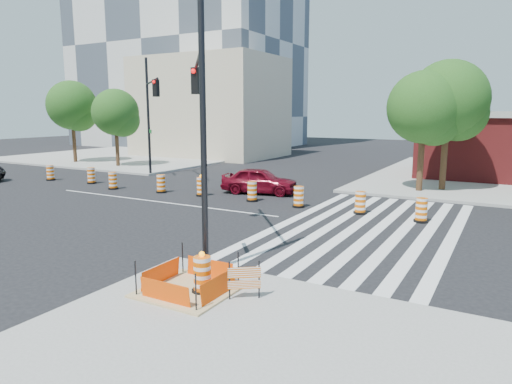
# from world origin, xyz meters

# --- Properties ---
(ground) EXTENTS (120.00, 120.00, 0.00)m
(ground) POSITION_xyz_m (0.00, 0.00, 0.00)
(ground) COLOR black
(ground) RESTS_ON ground
(sidewalk_nw) EXTENTS (22.00, 22.00, 0.15)m
(sidewalk_nw) POSITION_xyz_m (-18.00, 18.00, 0.07)
(sidewalk_nw) COLOR gray
(sidewalk_nw) RESTS_ON ground
(crosswalk_east) EXTENTS (6.75, 13.50, 0.01)m
(crosswalk_east) POSITION_xyz_m (10.95, 0.00, 0.01)
(crosswalk_east) COLOR silver
(crosswalk_east) RESTS_ON ground
(lane_centerline) EXTENTS (14.00, 0.12, 0.01)m
(lane_centerline) POSITION_xyz_m (0.00, 0.00, 0.01)
(lane_centerline) COLOR silver
(lane_centerline) RESTS_ON ground
(excavation_pit) EXTENTS (2.20, 2.20, 0.90)m
(excavation_pit) POSITION_xyz_m (9.00, -9.00, 0.22)
(excavation_pit) COLOR tan
(excavation_pit) RESTS_ON ground
(beige_midrise) EXTENTS (14.00, 10.00, 10.00)m
(beige_midrise) POSITION_xyz_m (-12.00, 22.00, 5.00)
(beige_midrise) COLOR #C5B696
(beige_midrise) RESTS_ON ground
(red_coupe) EXTENTS (4.58, 2.57, 1.47)m
(red_coupe) POSITION_xyz_m (3.44, 4.71, 0.74)
(red_coupe) COLOR #620817
(red_coupe) RESTS_ON ground
(signal_pole_se) EXTENTS (3.77, 4.71, 7.80)m
(signal_pole_se) POSITION_xyz_m (7.34, -6.10, 4.79)
(signal_pole_se) COLOR black
(signal_pole_se) RESTS_ON ground
(signal_pole_nw) EXTENTS (4.71, 4.22, 8.18)m
(signal_pole_nw) POSITION_xyz_m (-5.92, 6.28, 5.01)
(signal_pole_nw) COLOR black
(signal_pole_nw) RESTS_ON ground
(pit_drum) EXTENTS (0.54, 0.54, 1.07)m
(pit_drum) POSITION_xyz_m (9.37, -8.93, 0.59)
(pit_drum) COLOR black
(pit_drum) RESTS_ON ground
(barricade) EXTENTS (0.66, 0.50, 0.93)m
(barricade) POSITION_xyz_m (10.46, -8.73, 0.66)
(barricade) COLOR #E35E04
(barricade) RESTS_ON ground
(tree_north_a) EXTENTS (4.28, 4.28, 7.27)m
(tree_north_a) POSITION_xyz_m (-18.30, 9.97, 4.88)
(tree_north_a) COLOR #382314
(tree_north_a) RESTS_ON ground
(tree_north_b) EXTENTS (3.78, 3.78, 6.43)m
(tree_north_b) POSITION_xyz_m (-12.72, 9.68, 4.31)
(tree_north_b) COLOR #382314
(tree_north_b) RESTS_ON ground
(tree_north_c) EXTENTS (4.02, 4.02, 6.83)m
(tree_north_c) POSITION_xyz_m (11.34, 9.32, 4.59)
(tree_north_c) COLOR #382314
(tree_north_c) RESTS_ON ground
(tree_north_d) EXTENTS (4.38, 4.38, 7.45)m
(tree_north_d) POSITION_xyz_m (12.43, 10.40, 5.00)
(tree_north_d) COLOR #382314
(tree_north_d) RESTS_ON ground
(median_drum_0) EXTENTS (0.60, 0.60, 1.02)m
(median_drum_0) POSITION_xyz_m (-11.31, 2.16, 0.48)
(median_drum_0) COLOR black
(median_drum_0) RESTS_ON ground
(median_drum_1) EXTENTS (0.60, 0.60, 1.02)m
(median_drum_1) POSITION_xyz_m (-7.78, 2.54, 0.48)
(median_drum_1) COLOR black
(median_drum_1) RESTS_ON ground
(median_drum_2) EXTENTS (0.60, 0.60, 1.02)m
(median_drum_2) POSITION_xyz_m (-4.90, 1.65, 0.48)
(median_drum_2) COLOR black
(median_drum_2) RESTS_ON ground
(median_drum_3) EXTENTS (0.60, 0.60, 1.02)m
(median_drum_3) POSITION_xyz_m (-1.60, 2.17, 0.48)
(median_drum_3) COLOR black
(median_drum_3) RESTS_ON ground
(median_drum_4) EXTENTS (0.60, 0.60, 1.18)m
(median_drum_4) POSITION_xyz_m (1.02, 2.45, 0.49)
(median_drum_4) COLOR black
(median_drum_4) RESTS_ON ground
(median_drum_5) EXTENTS (0.60, 0.60, 1.02)m
(median_drum_5) POSITION_xyz_m (4.22, 2.50, 0.48)
(median_drum_5) COLOR black
(median_drum_5) RESTS_ON ground
(median_drum_6) EXTENTS (0.60, 0.60, 1.02)m
(median_drum_6) POSITION_xyz_m (6.92, 2.32, 0.48)
(median_drum_6) COLOR black
(median_drum_6) RESTS_ON ground
(median_drum_7) EXTENTS (0.60, 0.60, 1.02)m
(median_drum_7) POSITION_xyz_m (9.96, 2.36, 0.48)
(median_drum_7) COLOR black
(median_drum_7) RESTS_ON ground
(median_drum_8) EXTENTS (0.60, 0.60, 1.02)m
(median_drum_8) POSITION_xyz_m (12.65, 2.05, 0.48)
(median_drum_8) COLOR black
(median_drum_8) RESTS_ON ground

